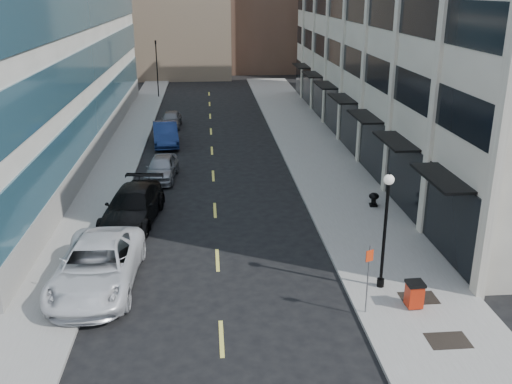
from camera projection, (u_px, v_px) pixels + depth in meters
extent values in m
plane|color=black|center=(223.00, 376.00, 17.66)|extent=(160.00, 160.00, 0.00)
cube|color=gray|center=(329.00, 172.00, 37.00)|extent=(5.00, 80.00, 0.15)
cube|color=gray|center=(110.00, 178.00, 35.86)|extent=(3.00, 80.00, 0.15)
cube|color=beige|center=(443.00, 22.00, 41.32)|extent=(14.00, 46.00, 18.00)
cube|color=black|center=(344.00, 119.00, 43.12)|extent=(0.18, 46.00, 3.60)
cube|color=black|center=(347.00, 58.00, 41.60)|extent=(0.12, 46.00, 1.80)
cube|color=black|center=(350.00, 8.00, 40.41)|extent=(0.12, 46.00, 1.80)
cube|color=beige|center=(511.00, 61.00, 19.18)|extent=(0.35, 0.60, 18.00)
cube|color=beige|center=(441.00, 45.00, 24.81)|extent=(0.35, 0.60, 18.00)
cube|color=beige|center=(397.00, 34.00, 30.43)|extent=(0.35, 0.60, 18.00)
cube|color=beige|center=(367.00, 27.00, 36.06)|extent=(0.35, 0.60, 18.00)
cube|color=beige|center=(345.00, 22.00, 41.69)|extent=(0.35, 0.60, 18.00)
cube|color=beige|center=(328.00, 18.00, 47.31)|extent=(0.35, 0.60, 18.00)
cube|color=beige|center=(315.00, 14.00, 52.94)|extent=(0.35, 0.60, 18.00)
cube|color=beige|center=(304.00, 12.00, 58.56)|extent=(0.35, 0.60, 18.00)
cube|color=black|center=(441.00, 178.00, 23.67)|extent=(1.30, 4.00, 0.12)
cube|color=black|center=(395.00, 141.00, 29.29)|extent=(1.30, 4.00, 0.12)
cube|color=black|center=(365.00, 116.00, 34.92)|extent=(1.30, 4.00, 0.12)
cube|color=black|center=(342.00, 99.00, 40.54)|extent=(1.30, 4.00, 0.12)
cube|color=black|center=(325.00, 85.00, 46.17)|extent=(1.30, 4.00, 0.12)
cube|color=black|center=(312.00, 74.00, 51.80)|extent=(1.30, 4.00, 0.12)
cube|color=black|center=(301.00, 66.00, 57.42)|extent=(1.30, 4.00, 0.12)
cube|color=gray|center=(103.00, 138.00, 42.03)|extent=(0.20, 46.00, 1.80)
cube|color=#2E596C|center=(101.00, 110.00, 41.32)|extent=(0.14, 45.60, 2.40)
cube|color=#2E596C|center=(96.00, 61.00, 40.13)|extent=(0.14, 45.60, 2.40)
cube|color=#2E596C|center=(91.00, 8.00, 38.95)|extent=(0.14, 45.60, 2.40)
cube|color=black|center=(448.00, 340.00, 19.17)|extent=(1.40, 1.00, 0.01)
cube|color=black|center=(419.00, 298.00, 21.79)|extent=(1.40, 1.00, 0.01)
cube|color=#D8CC4C|center=(221.00, 338.00, 19.54)|extent=(0.15, 2.20, 0.01)
cube|color=#D8CC4C|center=(217.00, 260.00, 25.16)|extent=(0.15, 2.20, 0.01)
cube|color=#D8CC4C|center=(215.00, 210.00, 30.79)|extent=(0.15, 2.20, 0.01)
cube|color=#D8CC4C|center=(213.00, 176.00, 36.41)|extent=(0.15, 2.20, 0.01)
cube|color=#D8CC4C|center=(212.00, 151.00, 42.04)|extent=(0.15, 2.20, 0.01)
cube|color=#D8CC4C|center=(211.00, 131.00, 47.66)|extent=(0.15, 2.20, 0.01)
cube|color=#D8CC4C|center=(210.00, 116.00, 53.29)|extent=(0.15, 2.20, 0.01)
cube|color=#D8CC4C|center=(210.00, 104.00, 58.92)|extent=(0.15, 2.20, 0.01)
cube|color=#D8CC4C|center=(209.00, 94.00, 64.54)|extent=(0.15, 2.20, 0.01)
cylinder|color=black|center=(157.00, 70.00, 61.21)|extent=(0.12, 0.12, 6.00)
imported|color=black|center=(155.00, 41.00, 60.20)|extent=(0.66, 0.66, 1.98)
imported|color=silver|center=(97.00, 266.00, 22.58)|extent=(3.29, 6.79, 1.86)
imported|color=black|center=(133.00, 206.00, 28.95)|extent=(3.21, 6.31, 1.75)
imported|color=gray|center=(162.00, 168.00, 35.54)|extent=(2.13, 4.58, 1.52)
imported|color=navy|center=(165.00, 134.00, 43.35)|extent=(2.32, 5.31, 1.70)
imported|color=slate|center=(171.00, 119.00, 48.94)|extent=(1.75, 4.08, 1.37)
cube|color=#B6230C|center=(414.00, 295.00, 21.04)|extent=(0.58, 0.58, 0.90)
cube|color=black|center=(415.00, 284.00, 20.88)|extent=(0.65, 0.65, 0.11)
cylinder|color=black|center=(406.00, 300.00, 21.43)|extent=(0.05, 0.20, 0.20)
cylinder|color=black|center=(415.00, 300.00, 21.46)|extent=(0.05, 0.20, 0.20)
cylinder|color=black|center=(380.00, 283.00, 22.60)|extent=(0.29, 0.29, 0.33)
cylinder|color=black|center=(384.00, 234.00, 21.90)|extent=(0.13, 0.13, 4.16)
sphere|color=silver|center=(389.00, 180.00, 21.15)|extent=(0.40, 0.40, 0.40)
cone|color=black|center=(390.00, 174.00, 21.07)|extent=(0.11, 0.11, 0.16)
cylinder|color=slate|center=(368.00, 279.00, 20.40)|extent=(0.05, 0.05, 2.68)
cube|color=red|center=(370.00, 256.00, 20.06)|extent=(0.30, 0.15, 0.42)
cube|color=black|center=(373.00, 205.00, 30.97)|extent=(0.45, 0.45, 0.12)
cylinder|color=black|center=(374.00, 201.00, 30.89)|extent=(0.25, 0.25, 0.39)
ellipsoid|color=black|center=(374.00, 196.00, 30.80)|extent=(0.54, 0.54, 0.38)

